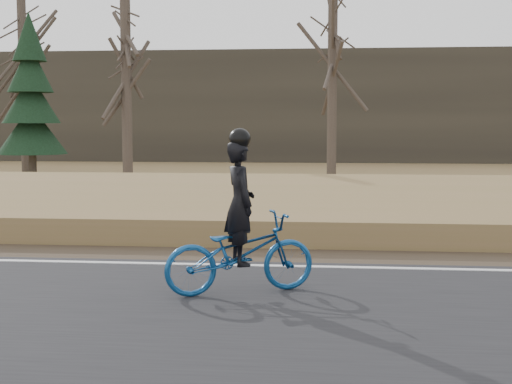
{
  "coord_description": "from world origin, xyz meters",
  "views": [
    {
      "loc": [
        3.83,
        -9.87,
        2.11
      ],
      "look_at": [
        2.81,
        0.5,
        1.1
      ],
      "focal_mm": 50.0,
      "sensor_mm": 36.0,
      "label": 1
    }
  ],
  "objects": [
    {
      "name": "bare_tree_center",
      "position": [
        4.02,
        16.26,
        3.84
      ],
      "size": [
        0.36,
        0.36,
        7.67
      ],
      "primitive_type": "cylinder",
      "color": "#4C4138",
      "rests_on": "ground"
    },
    {
      "name": "edge_line",
      "position": [
        0.0,
        0.2,
        0.07
      ],
      "size": [
        120.0,
        0.12,
        0.01
      ],
      "primitive_type": "cube",
      "color": "silver",
      "rests_on": "road"
    },
    {
      "name": "ground",
      "position": [
        0.0,
        0.0,
        0.0
      ],
      "size": [
        120.0,
        120.0,
        0.0
      ],
      "primitive_type": "plane",
      "color": "olive",
      "rests_on": "ground"
    },
    {
      "name": "cyclist",
      "position": [
        2.81,
        -1.46,
        0.68
      ],
      "size": [
        1.96,
        1.33,
        1.99
      ],
      "rotation": [
        0.0,
        0.0,
        1.98
      ],
      "color": "navy",
      "rests_on": "road"
    },
    {
      "name": "bare_tree_left",
      "position": [
        -8.66,
        18.75,
        3.9
      ],
      "size": [
        0.36,
        0.36,
        7.8
      ],
      "primitive_type": "cylinder",
      "color": "#4C4138",
      "rests_on": "ground"
    },
    {
      "name": "conifer",
      "position": [
        -7.24,
        16.09,
        2.96
      ],
      "size": [
        2.6,
        2.6,
        6.25
      ],
      "color": "#4C4138",
      "rests_on": "ground"
    },
    {
      "name": "embankment",
      "position": [
        0.0,
        4.2,
        0.22
      ],
      "size": [
        120.0,
        5.0,
        0.44
      ],
      "primitive_type": "cube",
      "color": "olive",
      "rests_on": "ground"
    },
    {
      "name": "bare_tree_near_left",
      "position": [
        -3.2,
        14.82,
        3.29
      ],
      "size": [
        0.36,
        0.36,
        6.58
      ],
      "primitive_type": "cylinder",
      "color": "#4C4138",
      "rests_on": "ground"
    },
    {
      "name": "railroad",
      "position": [
        0.0,
        8.0,
        0.53
      ],
      "size": [
        120.0,
        2.4,
        0.29
      ],
      "color": "black",
      "rests_on": "ballast"
    },
    {
      "name": "ballast",
      "position": [
        0.0,
        8.0,
        0.23
      ],
      "size": [
        120.0,
        3.0,
        0.45
      ],
      "primitive_type": "cube",
      "color": "slate",
      "rests_on": "ground"
    },
    {
      "name": "treeline_backdrop",
      "position": [
        0.0,
        30.0,
        3.0
      ],
      "size": [
        120.0,
        4.0,
        6.0
      ],
      "primitive_type": "cube",
      "color": "#383328",
      "rests_on": "ground"
    },
    {
      "name": "shoulder",
      "position": [
        0.0,
        1.2,
        0.02
      ],
      "size": [
        120.0,
        1.6,
        0.04
      ],
      "primitive_type": "cube",
      "color": "#473A2B",
      "rests_on": "ground"
    }
  ]
}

